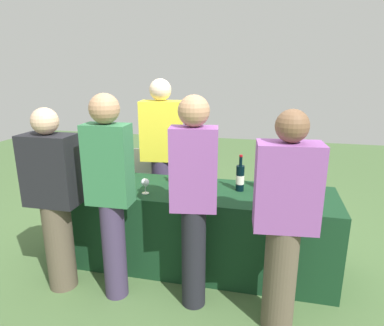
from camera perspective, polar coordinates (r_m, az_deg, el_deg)
The scene contains 21 objects.
ground_plane at distance 3.44m, azimuth 0.00°, elevation -16.42°, with size 12.00×12.00×0.00m, color #476638.
tasting_table at distance 3.26m, azimuth 0.00°, elevation -10.74°, with size 2.57×0.71×0.76m, color #14381E.
wine_bottle_0 at distance 3.55m, azimuth -14.60°, elevation -0.47°, with size 0.08×0.08×0.30m.
wine_bottle_1 at distance 3.45m, azimuth -13.26°, elevation -0.78°, with size 0.06×0.06×0.31m.
wine_bottle_2 at distance 3.17m, azimuth -2.18°, elevation -1.72°, with size 0.07×0.07×0.33m.
wine_bottle_3 at distance 3.18m, azimuth -0.04°, elevation -1.60°, with size 0.07×0.07×0.33m.
wine_bottle_4 at distance 3.14m, azimuth 2.69°, elevation -2.08°, with size 0.07×0.07×0.31m.
wine_bottle_5 at distance 3.07m, azimuth 8.09°, elevation -2.47°, with size 0.07×0.07×0.33m.
wine_bottle_6 at distance 3.15m, azimuth 11.90°, elevation -2.40°, with size 0.08×0.08×0.30m.
wine_bottle_7 at distance 3.17m, azimuth 19.19°, elevation -2.73°, with size 0.07×0.07×0.32m.
wine_glass_0 at distance 3.30m, azimuth -16.04°, elevation -2.04°, with size 0.07×0.07×0.14m.
wine_glass_1 at distance 3.00m, azimuth -7.91°, elevation -3.35°, with size 0.07×0.07×0.14m.
wine_glass_2 at distance 2.92m, azimuth -2.71°, elevation -3.65°, with size 0.07×0.07×0.14m.
wine_glass_3 at distance 3.00m, azimuth 0.30°, elevation -3.30°, with size 0.06×0.06×0.13m.
ice_bucket at distance 3.37m, azimuth -15.46°, elevation -1.78°, with size 0.21×0.21×0.18m, color silver.
server_pouring at distance 3.74m, azimuth -5.08°, elevation 1.73°, with size 0.46×0.29×1.72m.
guest_0 at distance 2.98m, azimuth -22.21°, elevation -5.31°, with size 0.43×0.24×1.55m.
guest_1 at distance 2.68m, azimuth -13.61°, elevation -4.48°, with size 0.35×0.22×1.66m.
guest_2 at distance 2.50m, azimuth 0.29°, elevation -5.53°, with size 0.36×0.24×1.66m.
guest_3 at distance 2.39m, azimuth 15.31°, elevation -9.06°, with size 0.44×0.27×1.59m.
menu_board at distance 4.19m, azimuth -7.91°, elevation -3.61°, with size 0.46×0.03×0.90m, color white.
Camera 1 is at (0.65, -2.84, 1.84)m, focal length 31.72 mm.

